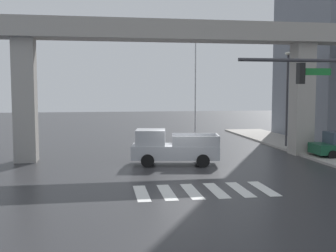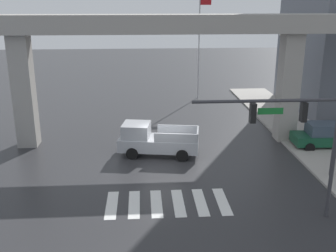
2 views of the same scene
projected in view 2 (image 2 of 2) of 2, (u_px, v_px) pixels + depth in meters
The scene contains 9 objects.
ground_plane at pixel (162, 162), 24.75m from camera, with size 120.00×120.00×0.00m, color #2D2D30.
crosswalk_stripes at pixel (167, 203), 19.71m from camera, with size 6.05×2.80×0.01m.
elevated_overpass at pixel (158, 35), 25.95m from camera, with size 50.50×2.14×8.74m.
sidewalk_east at pixel (314, 145), 27.30m from camera, with size 4.00×36.00×0.15m, color #9E9991.
pickup_truck at pixel (154, 140), 25.61m from camera, with size 5.34×2.72×2.08m.
sedan_dark_green at pixel (325, 136), 26.88m from camera, with size 4.35×2.05×1.72m.
traffic_signal_mast at pixel (300, 128), 17.09m from camera, with size 6.49×0.32×6.20m.
street_lamp_mid_block at pixel (280, 69), 30.35m from camera, with size 0.44×0.70×7.24m.
flagpole at pixel (200, 41), 38.96m from camera, with size 1.16×0.12×10.00m.
Camera 2 is at (-1.15, -22.87, 9.65)m, focal length 42.48 mm.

